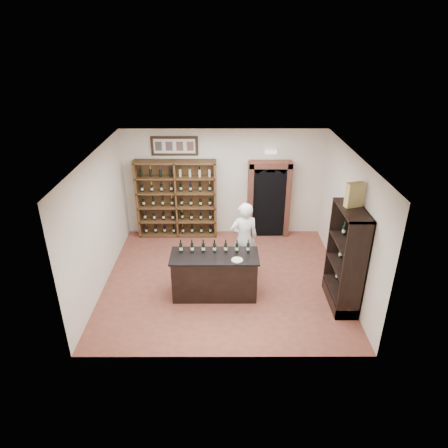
{
  "coord_description": "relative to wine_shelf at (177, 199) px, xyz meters",
  "views": [
    {
      "loc": [
        -0.01,
        -7.92,
        5.28
      ],
      "look_at": [
        0.01,
        0.3,
        1.3
      ],
      "focal_mm": 32.0,
      "sensor_mm": 36.0,
      "label": 1
    }
  ],
  "objects": [
    {
      "name": "counter_bottle_3",
      "position": [
        1.1,
        -2.79,
        0.01
      ],
      "size": [
        0.07,
        0.07,
        0.3
      ],
      "color": "black",
      "rests_on": "tasting_counter"
    },
    {
      "name": "wine_shelf",
      "position": [
        0.0,
        0.0,
        0.0
      ],
      "size": [
        2.2,
        0.38,
        2.2
      ],
      "color": "brown",
      "rests_on": "ground"
    },
    {
      "name": "wall_back",
      "position": [
        1.3,
        0.17,
        0.4
      ],
      "size": [
        5.5,
        0.04,
        3.0
      ],
      "primitive_type": "cube",
      "color": "silver",
      "rests_on": "ground"
    },
    {
      "name": "framed_picture",
      "position": [
        0.0,
        0.14,
        1.45
      ],
      "size": [
        1.25,
        0.04,
        0.52
      ],
      "primitive_type": "cube",
      "color": "black",
      "rests_on": "wall_back"
    },
    {
      "name": "tasting_counter",
      "position": [
        1.1,
        -2.93,
        -0.61
      ],
      "size": [
        1.88,
        0.78,
        1.0
      ],
      "color": "black",
      "rests_on": "ground"
    },
    {
      "name": "wine_crate",
      "position": [
        3.82,
        -3.11,
        1.34
      ],
      "size": [
        0.37,
        0.24,
        0.49
      ],
      "primitive_type": "cube",
      "rotation": [
        0.0,
        0.0,
        0.29
      ],
      "color": "tan",
      "rests_on": "side_cabinet"
    },
    {
      "name": "counter_bottle_0",
      "position": [
        0.38,
        -2.79,
        0.01
      ],
      "size": [
        0.07,
        0.07,
        0.3
      ],
      "color": "black",
      "rests_on": "tasting_counter"
    },
    {
      "name": "emergency_light",
      "position": [
        2.55,
        0.09,
        1.3
      ],
      "size": [
        0.3,
        0.1,
        0.1
      ],
      "primitive_type": "cube",
      "color": "white",
      "rests_on": "wall_back"
    },
    {
      "name": "wall_right",
      "position": [
        4.05,
        -2.33,
        0.4
      ],
      "size": [
        0.04,
        5.0,
        3.0
      ],
      "primitive_type": "cube",
      "color": "silver",
      "rests_on": "ground"
    },
    {
      "name": "counter_bottle_6",
      "position": [
        1.82,
        -2.79,
        0.01
      ],
      "size": [
        0.07,
        0.07,
        0.3
      ],
      "color": "black",
      "rests_on": "tasting_counter"
    },
    {
      "name": "arched_doorway",
      "position": [
        2.55,
        -0.0,
        0.04
      ],
      "size": [
        1.17,
        0.35,
        2.17
      ],
      "color": "black",
      "rests_on": "ground"
    },
    {
      "name": "side_cabinet",
      "position": [
        3.82,
        -3.23,
        -0.35
      ],
      "size": [
        0.48,
        1.2,
        2.2
      ],
      "color": "black",
      "rests_on": "ground"
    },
    {
      "name": "ceiling",
      "position": [
        1.3,
        -2.33,
        1.9
      ],
      "size": [
        5.5,
        5.5,
        0.0
      ],
      "primitive_type": "plane",
      "rotation": [
        3.14,
        0.0,
        0.0
      ],
      "color": "white",
      "rests_on": "wall_back"
    },
    {
      "name": "counter_bottle_2",
      "position": [
        0.86,
        -2.79,
        0.01
      ],
      "size": [
        0.07,
        0.07,
        0.3
      ],
      "color": "black",
      "rests_on": "tasting_counter"
    },
    {
      "name": "shopkeeper",
      "position": [
        1.77,
        -2.05,
        -0.19
      ],
      "size": [
        0.75,
        0.57,
        1.83
      ],
      "primitive_type": "imported",
      "rotation": [
        0.0,
        0.0,
        3.36
      ],
      "color": "white",
      "rests_on": "ground"
    },
    {
      "name": "counter_bottle_4",
      "position": [
        1.34,
        -2.79,
        0.01
      ],
      "size": [
        0.07,
        0.07,
        0.3
      ],
      "color": "black",
      "rests_on": "tasting_counter"
    },
    {
      "name": "wall_left",
      "position": [
        -1.45,
        -2.33,
        0.4
      ],
      "size": [
        0.04,
        5.0,
        3.0
      ],
      "primitive_type": "cube",
      "color": "silver",
      "rests_on": "ground"
    },
    {
      "name": "floor",
      "position": [
        1.3,
        -2.33,
        -1.1
      ],
      "size": [
        5.5,
        5.5,
        0.0
      ],
      "primitive_type": "plane",
      "color": "brown",
      "rests_on": "ground"
    },
    {
      "name": "counter_bottle_5",
      "position": [
        1.58,
        -2.79,
        0.01
      ],
      "size": [
        0.07,
        0.07,
        0.3
      ],
      "color": "black",
      "rests_on": "tasting_counter"
    },
    {
      "name": "plate",
      "position": [
        1.58,
        -3.14,
        -0.09
      ],
      "size": [
        0.24,
        0.24,
        0.02
      ],
      "primitive_type": "cylinder",
      "color": "silver",
      "rests_on": "tasting_counter"
    },
    {
      "name": "counter_bottle_1",
      "position": [
        0.62,
        -2.79,
        0.01
      ],
      "size": [
        0.07,
        0.07,
        0.3
      ],
      "color": "black",
      "rests_on": "tasting_counter"
    }
  ]
}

